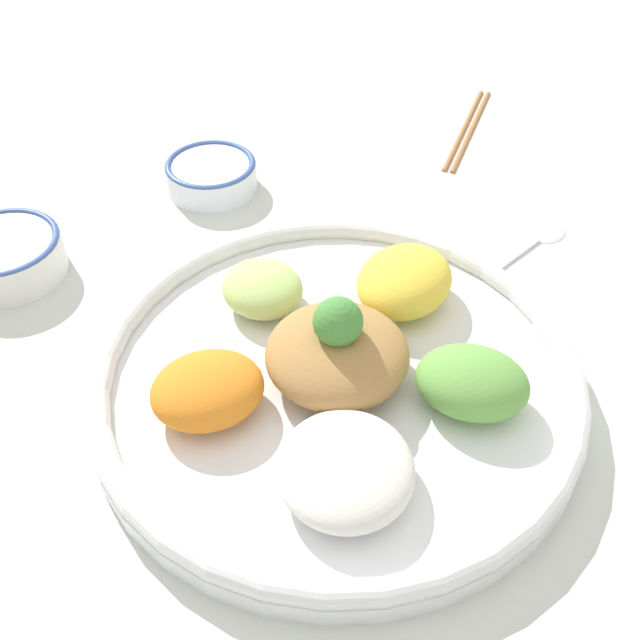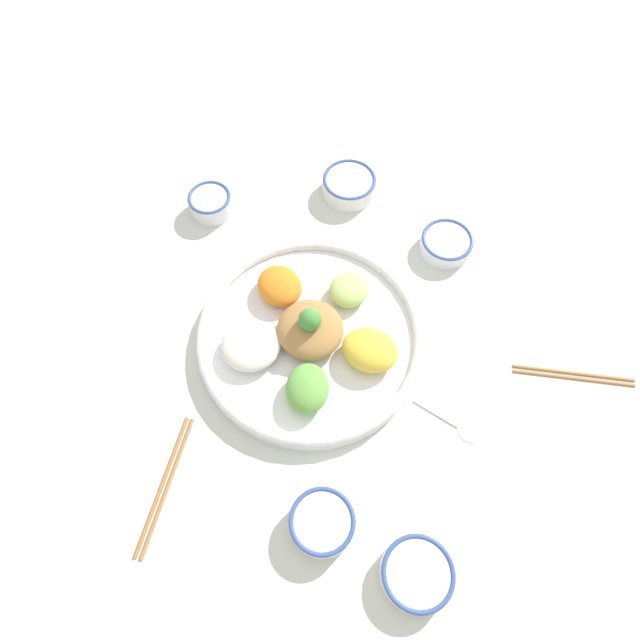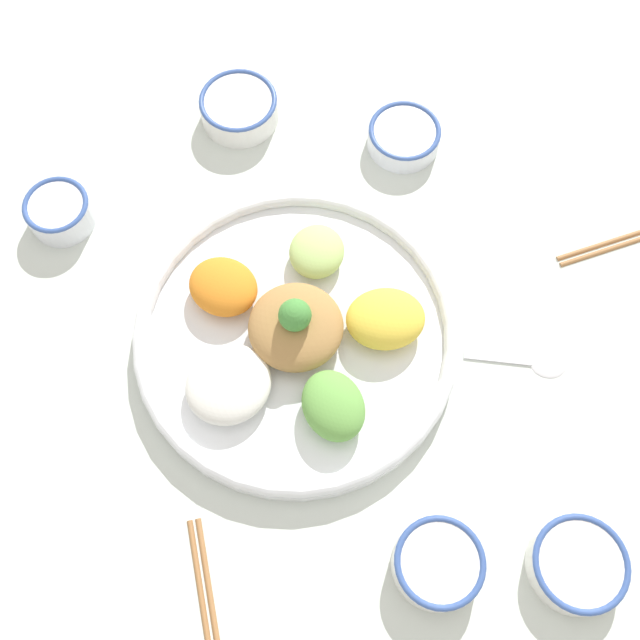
# 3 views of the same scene
# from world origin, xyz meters

# --- Properties ---
(ground_plane) EXTENTS (2.40, 2.40, 0.00)m
(ground_plane) POSITION_xyz_m (0.00, 0.00, 0.00)
(ground_plane) COLOR silver
(salad_platter) EXTENTS (0.42, 0.42, 0.10)m
(salad_platter) POSITION_xyz_m (0.00, -0.02, 0.02)
(salad_platter) COLOR white
(salad_platter) RESTS_ON ground_plane
(sauce_bowl_red) EXTENTS (0.10, 0.10, 0.03)m
(sauce_bowl_red) POSITION_xyz_m (0.22, 0.25, 0.02)
(sauce_bowl_red) COLOR white
(sauce_bowl_red) RESTS_ON ground_plane
(rice_bowl_blue) EXTENTS (0.11, 0.11, 0.04)m
(rice_bowl_blue) POSITION_xyz_m (-0.00, 0.35, 0.02)
(rice_bowl_blue) COLOR white
(rice_bowl_blue) RESTS_ON ground_plane
(sauce_bowl_dark) EXTENTS (0.10, 0.10, 0.04)m
(sauce_bowl_dark) POSITION_xyz_m (0.09, -0.33, 0.02)
(sauce_bowl_dark) COLOR white
(sauce_bowl_dark) RESTS_ON ground_plane
(rice_bowl_plain) EXTENTS (0.09, 0.09, 0.04)m
(rice_bowl_plain) POSITION_xyz_m (-0.27, 0.24, 0.02)
(rice_bowl_plain) COLOR white
(rice_bowl_plain) RESTS_ON ground_plane
(sauce_bowl_far) EXTENTS (0.11, 0.11, 0.04)m
(sauce_bowl_far) POSITION_xyz_m (0.25, -0.37, 0.02)
(sauce_bowl_far) COLOR white
(sauce_bowl_far) RESTS_ON ground_plane
(chopsticks_pair_near) EXTENTS (0.22, 0.04, 0.01)m
(chopsticks_pair_near) POSITION_xyz_m (0.48, 0.02, 0.00)
(chopsticks_pair_near) COLOR #9E6B3D
(chopsticks_pair_near) RESTS_ON ground_plane
(chopsticks_pair_far) EXTENTS (0.02, 0.23, 0.01)m
(chopsticks_pair_far) POSITION_xyz_m (-0.17, -0.33, 0.00)
(chopsticks_pair_far) COLOR #9E6B3D
(chopsticks_pair_far) RESTS_ON ground_plane
(serving_spoon_main) EXTENTS (0.13, 0.07, 0.01)m
(serving_spoon_main) POSITION_xyz_m (0.29, -0.12, 0.00)
(serving_spoon_main) COLOR silver
(serving_spoon_main) RESTS_ON ground_plane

